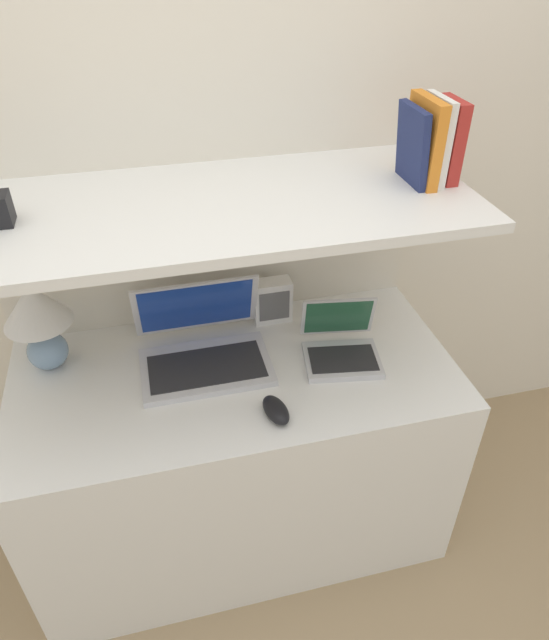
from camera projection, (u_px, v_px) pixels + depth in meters
The scene contains 14 objects.
ground_plane at pixel (262, 602), 1.90m from camera, with size 12.00×12.00×0.00m, color #9E8460.
wall_back at pixel (205, 177), 1.74m from camera, with size 6.00×0.05×2.40m.
desk at pixel (240, 454), 1.93m from camera, with size 1.33×0.64×0.74m.
back_riser at pixel (219, 337), 2.05m from camera, with size 1.33×0.04×1.23m.
shelf at pixel (222, 206), 1.47m from camera, with size 1.33×0.58×0.03m.
table_lamp at pixel (37, 316), 1.63m from camera, with size 0.19×0.19×0.29m.
laptop_large at pixel (203, 347), 1.73m from camera, with size 0.39×0.33×0.23m.
laptop_small at pixel (341, 346), 1.75m from camera, with size 0.26×0.25×0.17m.
computer_mouse at pixel (276, 410), 1.55m from camera, with size 0.08×0.13×0.04m.
router_box at pixel (272, 301), 1.88m from camera, with size 0.13×0.07×0.15m.
book_red at pixel (448, 140), 1.52m from camera, with size 0.04×0.13×0.21m.
book_white at pixel (436, 140), 1.51m from camera, with size 0.02×0.14×0.22m.
book_orange at pixel (424, 141), 1.50m from camera, with size 0.03×0.17×0.22m.
book_navy at pixel (413, 146), 1.50m from camera, with size 0.04×0.15×0.20m.
Camera 1 is at (-0.20, -0.96, 1.88)m, focal length 32.00 mm.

